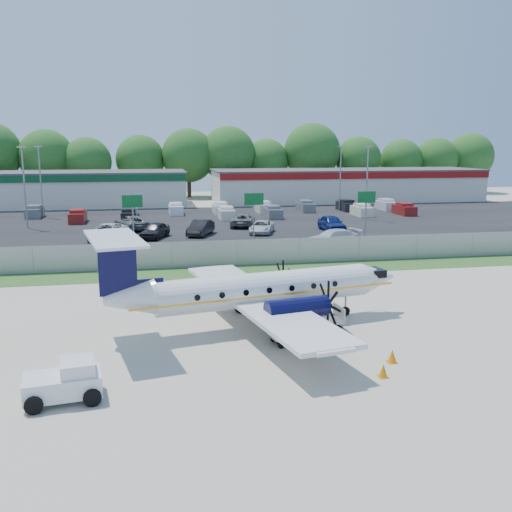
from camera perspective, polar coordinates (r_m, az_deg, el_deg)
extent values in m
plane|color=#B9B09D|center=(31.03, 2.07, -6.28)|extent=(170.00, 170.00, 0.00)
cube|color=#2D561E|center=(42.42, -1.51, -1.50)|extent=(170.00, 4.00, 0.02)
cube|color=black|center=(49.20, -2.82, 0.25)|extent=(170.00, 8.00, 0.02)
cube|color=black|center=(69.80, -5.21, 3.44)|extent=(170.00, 32.00, 0.02)
cube|color=gray|center=(44.16, -1.93, 0.31)|extent=(120.00, 0.02, 1.90)
cube|color=gray|center=(43.99, -1.94, 1.56)|extent=(120.00, 0.06, 0.06)
cube|color=gray|center=(44.35, -1.92, -0.90)|extent=(120.00, 0.06, 0.06)
cube|color=silver|center=(92.77, -21.63, 6.15)|extent=(46.00, 12.00, 5.00)
cube|color=#474749|center=(92.62, -21.75, 7.76)|extent=(46.40, 12.40, 0.24)
cube|color=#0F4723|center=(86.67, -22.47, 7.12)|extent=(46.00, 0.20, 1.00)
cube|color=silver|center=(96.78, 9.06, 6.96)|extent=(44.00, 12.00, 5.00)
cube|color=#474749|center=(96.63, 9.11, 8.51)|extent=(44.40, 12.40, 0.24)
cube|color=maroon|center=(90.95, 10.40, 7.92)|extent=(44.00, 0.20, 1.00)
cylinder|color=gray|center=(52.33, -12.18, 3.43)|extent=(0.14, 0.14, 5.00)
cube|color=#0C5923|center=(51.98, -12.27, 5.37)|extent=(1.80, 0.08, 1.10)
cylinder|color=gray|center=(53.19, -0.23, 3.80)|extent=(0.14, 0.14, 5.00)
cube|color=#0C5923|center=(52.84, -0.20, 5.71)|extent=(1.80, 0.08, 1.10)
cylinder|color=gray|center=(56.22, 10.89, 3.99)|extent=(0.14, 0.14, 5.00)
cube|color=#0C5923|center=(55.90, 11.01, 5.80)|extent=(1.80, 0.08, 1.10)
cylinder|color=gray|center=(68.37, -22.14, 6.30)|extent=(0.18, 0.18, 9.00)
cube|color=gray|center=(68.20, -22.41, 10.06)|extent=(0.90, 0.35, 0.18)
cylinder|color=gray|center=(72.13, 11.03, 7.11)|extent=(0.18, 0.18, 9.00)
cube|color=gray|center=(71.97, 11.17, 10.69)|extent=(0.90, 0.35, 0.18)
cylinder|color=gray|center=(78.18, -20.73, 6.90)|extent=(0.18, 0.18, 9.00)
cube|color=gray|center=(78.03, -20.95, 10.19)|extent=(0.90, 0.35, 0.18)
cylinder|color=gray|center=(81.49, 8.43, 7.63)|extent=(0.18, 0.18, 9.00)
cube|color=gray|center=(81.35, 8.52, 10.80)|extent=(0.90, 0.35, 0.18)
cylinder|color=silver|center=(29.30, 0.94, -3.31)|extent=(11.60, 3.89, 1.74)
cone|color=silver|center=(32.43, 12.02, -2.14)|extent=(2.31, 2.10, 1.74)
cone|color=silver|center=(27.44, -12.59, -4.19)|extent=(2.67, 2.17, 1.74)
cube|color=black|center=(32.26, 11.77, -1.61)|extent=(1.04, 1.33, 0.41)
cube|color=silver|center=(29.27, 0.10, -4.35)|extent=(5.95, 16.42, 0.20)
cylinder|color=black|center=(27.28, 4.16, -5.23)|extent=(3.26, 1.58, 1.01)
cylinder|color=black|center=(31.99, 0.01, -2.75)|extent=(3.26, 1.58, 1.01)
cube|color=black|center=(27.01, -13.69, -1.07)|extent=(1.74, 0.49, 2.66)
cube|color=silver|center=(26.76, -14.01, 1.70)|extent=(3.24, 6.01, 0.13)
cylinder|color=gray|center=(31.75, 8.94, -4.88)|extent=(0.11, 0.11, 1.19)
cylinder|color=black|center=(31.84, 8.92, -5.47)|extent=(0.54, 0.26, 0.51)
cylinder|color=black|center=(27.27, 2.19, -8.11)|extent=(0.65, 0.47, 0.59)
cylinder|color=black|center=(31.98, -1.67, -5.19)|extent=(0.65, 0.47, 0.59)
cube|color=silver|center=(22.58, -18.75, -12.08)|extent=(2.94, 2.00, 0.77)
cube|color=silver|center=(22.35, -17.43, -10.57)|extent=(1.39, 1.57, 0.55)
cube|color=black|center=(22.35, -16.15, -10.43)|extent=(0.36, 1.22, 0.44)
cylinder|color=black|center=(21.95, -21.35, -13.73)|extent=(0.68, 0.33, 0.66)
cylinder|color=black|center=(23.52, -21.17, -12.02)|extent=(0.68, 0.33, 0.66)
cylinder|color=black|center=(21.91, -16.06, -13.43)|extent=(0.68, 0.33, 0.66)
cylinder|color=black|center=(23.48, -16.26, -11.74)|extent=(0.68, 0.33, 0.66)
cube|color=gray|center=(27.19, 3.32, -7.98)|extent=(1.85, 1.29, 0.10)
cube|color=gray|center=(26.81, 1.72, -7.67)|extent=(0.23, 1.02, 0.51)
cube|color=gray|center=(27.42, 4.90, -7.27)|extent=(0.23, 1.02, 0.51)
cylinder|color=black|center=(26.64, 2.52, -8.91)|extent=(0.32, 0.15, 0.31)
cylinder|color=black|center=(27.46, 1.76, -8.28)|extent=(0.32, 0.15, 0.31)
cylinder|color=black|center=(27.09, 4.88, -8.59)|extent=(0.32, 0.15, 0.31)
cylinder|color=black|center=(27.90, 4.07, -7.99)|extent=(0.32, 0.15, 0.31)
cube|color=gray|center=(29.15, 6.32, -6.43)|extent=(2.39, 1.54, 0.14)
cube|color=gray|center=(28.69, 4.30, -5.97)|extent=(0.20, 1.38, 0.69)
cube|color=gray|center=(29.45, 8.32, -5.60)|extent=(0.20, 1.38, 0.69)
cylinder|color=black|center=(28.42, 5.25, -7.54)|extent=(0.42, 0.17, 0.41)
cylinder|color=black|center=(29.54, 4.40, -6.79)|extent=(0.42, 0.17, 0.41)
cylinder|color=black|center=(28.99, 8.25, -7.23)|extent=(0.42, 0.17, 0.41)
cylinder|color=black|center=(30.09, 7.30, -6.51)|extent=(0.42, 0.17, 0.41)
cone|color=orange|center=(25.63, 13.46, -9.69)|extent=(0.40, 0.40, 0.60)
cube|color=orange|center=(25.74, 13.43, -10.28)|extent=(0.42, 0.42, 0.03)
cone|color=orange|center=(24.05, 12.60, -11.11)|extent=(0.38, 0.38, 0.56)
cube|color=orange|center=(24.15, 12.58, -11.70)|extent=(0.40, 0.40, 0.03)
cone|color=orange|center=(40.58, -2.35, -1.70)|extent=(0.38, 0.38, 0.56)
cube|color=orange|center=(40.64, -2.34, -2.06)|extent=(0.40, 0.40, 0.03)
imported|color=silver|center=(46.79, -17.41, -0.83)|extent=(4.29, 2.62, 1.36)
imported|color=silver|center=(53.21, 7.63, 0.98)|extent=(5.71, 3.33, 1.55)
imported|color=silver|center=(58.28, -14.60, 1.60)|extent=(4.36, 6.18, 1.57)
imported|color=black|center=(58.11, -10.06, 1.76)|extent=(3.51, 5.04, 1.59)
imported|color=black|center=(59.34, -5.55, 2.07)|extent=(3.41, 5.11, 1.59)
imported|color=silver|center=(60.42, 0.57, 2.28)|extent=(3.71, 5.26, 1.33)
imported|color=navy|center=(62.57, 7.56, 2.49)|extent=(2.07, 5.04, 1.71)
imported|color=#595B5E|center=(64.35, -12.29, 2.57)|extent=(4.39, 6.23, 1.58)
imported|color=#595B5E|center=(65.49, -1.32, 2.97)|extent=(3.77, 5.98, 1.54)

